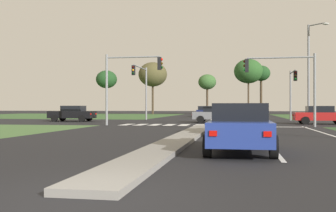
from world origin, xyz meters
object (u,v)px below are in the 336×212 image
car_red_second (321,115)px  car_navy_sixth (204,111)px  car_black_fifth (72,113)px  traffic_signal_near_left (127,76)px  treeline_fifth (248,71)px  car_grey_near (216,114)px  pedestrian_at_median (216,109)px  street_lamp_second (310,68)px  treeline_third (207,82)px  car_blue_fourth (240,127)px  treeline_second (153,75)px  traffic_signal_far_right (292,86)px  treeline_near (106,80)px  traffic_signal_near_right (287,76)px  traffic_signal_far_left (142,82)px  car_silver_third (237,119)px  treeline_fourth (261,74)px

car_red_second → car_navy_sixth: (-11.35, 21.86, 0.02)m
car_black_fifth → traffic_signal_near_left: traffic_signal_near_left is taller
treeline_fifth → car_red_second: bearing=-82.6°
car_grey_near → pedestrian_at_median: 11.88m
car_navy_sixth → treeline_fifth: 18.65m
car_black_fifth → street_lamp_second: bearing=-86.6°
treeline_third → street_lamp_second: bearing=-71.6°
car_blue_fourth → street_lamp_second: (6.32, 25.15, 4.17)m
car_grey_near → treeline_second: size_ratio=0.42×
car_navy_sixth → traffic_signal_far_right: 18.17m
traffic_signal_far_right → treeline_near: (-29.32, 29.36, 2.98)m
traffic_signal_far_right → traffic_signal_near_right: size_ratio=0.99×
treeline_second → treeline_third: (10.45, -0.38, -1.64)m
car_black_fifth → street_lamp_second: street_lamp_second is taller
traffic_signal_near_left → treeline_near: treeline_near is taller
traffic_signal_near_left → car_red_second: bearing=17.9°
treeline_near → treeline_second: treeline_second is taller
traffic_signal_far_right → traffic_signal_near_left: traffic_signal_near_left is taller
car_blue_fourth → traffic_signal_far_right: size_ratio=0.86×
car_grey_near → traffic_signal_far_right: traffic_signal_far_right is taller
car_grey_near → car_navy_sixth: (-2.76, 20.37, 0.02)m
traffic_signal_far_left → treeline_third: (4.17, 33.76, 1.99)m
street_lamp_second → traffic_signal_far_left: bearing=170.7°
car_silver_third → treeline_fifth: (1.75, 51.61, 6.94)m
car_red_second → traffic_signal_near_left: (-14.92, -4.82, 2.98)m
car_red_second → treeline_second: (-22.82, 40.44, 6.86)m
car_navy_sixth → treeline_fourth: treeline_fourth is taller
pedestrian_at_median → treeline_near: (-21.47, 22.95, 5.28)m
car_blue_fourth → treeline_fifth: size_ratio=0.44×
car_grey_near → street_lamp_second: street_lamp_second is taller
car_navy_sixth → street_lamp_second: (11.13, -18.23, 4.17)m
car_grey_near → pedestrian_at_median: bearing=-177.0°
car_blue_fourth → traffic_signal_near_left: (-8.38, 16.70, 2.97)m
car_red_second → treeline_third: bearing=-162.8°
traffic_signal_far_left → treeline_second: 34.90m
car_black_fifth → car_navy_sixth: bearing=-29.6°
car_grey_near → traffic_signal_near_left: size_ratio=0.76×
car_red_second → car_navy_sixth: bearing=-152.6°
pedestrian_at_median → car_red_second: bearing=-32.9°
traffic_signal_far_right → treeline_fifth: 31.47m
car_navy_sixth → traffic_signal_far_right: bearing=123.8°
car_black_fifth → traffic_signal_far_right: bearing=-77.7°
car_black_fifth → pedestrian_at_median: pedestrian_at_median is taller
car_black_fifth → treeline_near: size_ratio=0.54×
traffic_signal_near_right → traffic_signal_far_left: bearing=140.1°
traffic_signal_far_right → car_blue_fourth: bearing=-100.3°
treeline_near → treeline_fourth: 28.14m
car_silver_third → car_navy_sixth: size_ratio=0.97×
street_lamp_second → treeline_fourth: 35.37m
treeline_near → treeline_fifth: bearing=3.6°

